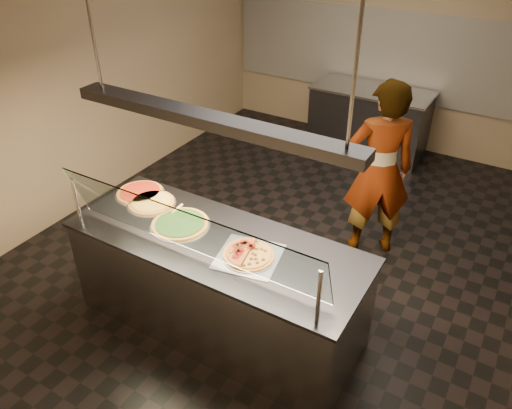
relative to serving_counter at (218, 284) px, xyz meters
The scene contains 19 objects.
ground 1.49m from the serving_counter, 91.27° to the left, with size 5.00×6.00×0.02m, color black.
wall_back 4.54m from the serving_counter, 90.41° to the left, with size 5.00×0.02×3.00m, color #917D5D.
wall_front 1.91m from the serving_counter, 91.12° to the right, with size 5.00×0.02×3.00m, color #917D5D.
wall_left 3.08m from the serving_counter, 150.97° to the left, with size 0.02×6.00×3.00m, color #917D5D.
tile_band 4.47m from the serving_counter, 90.41° to the left, with size 4.90×0.02×1.20m, color silver.
serving_counter is the anchor object (origin of this frame).
sneeze_guard 0.83m from the serving_counter, 90.00° to the right, with size 2.23×0.18×0.54m.
perforated_tray 0.58m from the serving_counter, ahead, with size 0.54×0.54×0.01m.
half_pizza_pepperoni 0.56m from the serving_counter, 10.13° to the right, with size 0.26×0.41×0.05m.
half_pizza_sausage 0.65m from the serving_counter, ahead, with size 0.26×0.41×0.04m.
pizza_spinach 0.60m from the serving_counter, behind, with size 0.50×0.50×0.03m.
pizza_cheese 0.94m from the serving_counter, 169.20° to the left, with size 0.42×0.42×0.03m.
pizza_tomato 1.12m from the serving_counter, 167.17° to the left, with size 0.44×0.44×0.03m.
pizza_spatula 0.70m from the serving_counter, 165.33° to the left, with size 0.18×0.23×0.02m.
prep_table 3.96m from the serving_counter, 91.81° to the left, with size 1.63×0.74×0.93m.
worker 1.96m from the serving_counter, 67.34° to the left, with size 0.68×0.45×1.86m, color #3F3C47.
heat_lamp_housing 1.48m from the serving_counter, ahead, with size 2.30×0.18×0.08m, color #313136.
lamp_rod_left 2.26m from the serving_counter, behind, with size 0.02×0.02×1.01m, color #B7B7BC.
lamp_rod_right 2.26m from the serving_counter, ahead, with size 0.02×0.02×1.01m, color #B7B7BC.
Camera 1 is at (1.94, -3.96, 3.30)m, focal length 35.00 mm.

